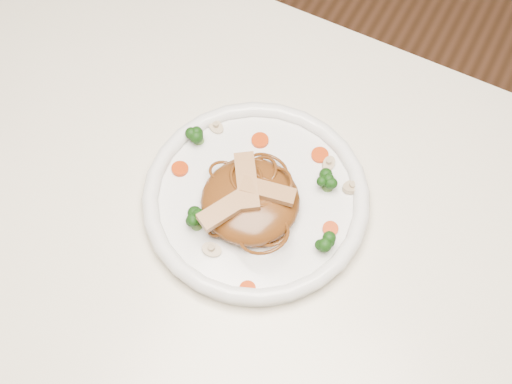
% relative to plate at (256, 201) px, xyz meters
% --- Properties ---
extents(table, '(1.20, 0.80, 0.75)m').
position_rel_plate_xyz_m(table, '(0.05, -0.09, -0.11)').
color(table, '#F4EACE').
rests_on(table, ground).
extents(plate, '(0.34, 0.34, 0.02)m').
position_rel_plate_xyz_m(plate, '(0.00, 0.00, 0.00)').
color(plate, white).
rests_on(plate, table).
extents(noodle_mound, '(0.16, 0.16, 0.04)m').
position_rel_plate_xyz_m(noodle_mound, '(0.00, -0.02, 0.03)').
color(noodle_mound, '#5F2E12').
rests_on(noodle_mound, plate).
extents(chicken_a, '(0.07, 0.03, 0.01)m').
position_rel_plate_xyz_m(chicken_a, '(0.02, -0.00, 0.05)').
color(chicken_a, tan).
rests_on(chicken_a, noodle_mound).
extents(chicken_b, '(0.06, 0.07, 0.01)m').
position_rel_plate_xyz_m(chicken_b, '(-0.01, -0.01, 0.05)').
color(chicken_b, tan).
rests_on(chicken_b, noodle_mound).
extents(chicken_c, '(0.05, 0.07, 0.01)m').
position_rel_plate_xyz_m(chicken_c, '(-0.01, -0.05, 0.05)').
color(chicken_c, tan).
rests_on(chicken_c, noodle_mound).
extents(broccoli_0, '(0.03, 0.03, 0.03)m').
position_rel_plate_xyz_m(broccoli_0, '(0.07, 0.05, 0.03)').
color(broccoli_0, '#0F3A0C').
rests_on(broccoli_0, plate).
extents(broccoli_1, '(0.03, 0.03, 0.03)m').
position_rel_plate_xyz_m(broccoli_1, '(-0.10, 0.04, 0.02)').
color(broccoli_1, '#0F3A0C').
rests_on(broccoli_1, plate).
extents(broccoli_2, '(0.03, 0.03, 0.03)m').
position_rel_plate_xyz_m(broccoli_2, '(-0.04, -0.07, 0.02)').
color(broccoli_2, '#0F3A0C').
rests_on(broccoli_2, plate).
extents(broccoli_3, '(0.04, 0.04, 0.03)m').
position_rel_plate_xyz_m(broccoli_3, '(0.10, -0.02, 0.02)').
color(broccoli_3, '#0F3A0C').
rests_on(broccoli_3, plate).
extents(carrot_0, '(0.02, 0.02, 0.00)m').
position_rel_plate_xyz_m(carrot_0, '(0.04, 0.09, 0.01)').
color(carrot_0, '#C63907').
rests_on(carrot_0, plate).
extents(carrot_1, '(0.02, 0.02, 0.00)m').
position_rel_plate_xyz_m(carrot_1, '(-0.10, -0.01, 0.01)').
color(carrot_1, '#C63907').
rests_on(carrot_1, plate).
extents(carrot_2, '(0.02, 0.02, 0.00)m').
position_rel_plate_xyz_m(carrot_2, '(0.10, 0.00, 0.01)').
color(carrot_2, '#C63907').
rests_on(carrot_2, plate).
extents(carrot_3, '(0.03, 0.03, 0.00)m').
position_rel_plate_xyz_m(carrot_3, '(-0.03, 0.07, 0.01)').
color(carrot_3, '#C63907').
rests_on(carrot_3, plate).
extents(carrot_4, '(0.02, 0.02, 0.00)m').
position_rel_plate_xyz_m(carrot_4, '(0.05, -0.11, 0.01)').
color(carrot_4, '#C63907').
rests_on(carrot_4, plate).
extents(mushroom_0, '(0.03, 0.03, 0.01)m').
position_rel_plate_xyz_m(mushroom_0, '(-0.01, -0.09, 0.01)').
color(mushroom_0, beige).
rests_on(mushroom_0, plate).
extents(mushroom_1, '(0.04, 0.04, 0.01)m').
position_rel_plate_xyz_m(mushroom_1, '(0.10, 0.07, 0.01)').
color(mushroom_1, beige).
rests_on(mushroom_1, plate).
extents(mushroom_2, '(0.03, 0.03, 0.01)m').
position_rel_plate_xyz_m(mushroom_2, '(-0.09, 0.07, 0.01)').
color(mushroom_2, beige).
rests_on(mushroom_2, plate).
extents(mushroom_3, '(0.02, 0.02, 0.01)m').
position_rel_plate_xyz_m(mushroom_3, '(0.06, 0.08, 0.01)').
color(mushroom_3, beige).
rests_on(mushroom_3, plate).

